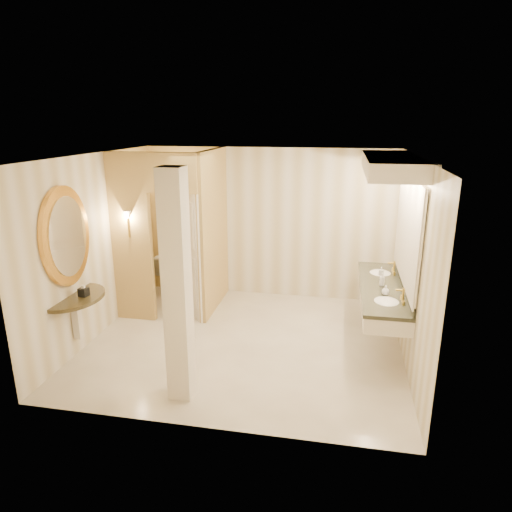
{
  "coord_description": "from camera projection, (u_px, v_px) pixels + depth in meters",
  "views": [
    {
      "loc": [
        1.3,
        -5.97,
        3.17
      ],
      "look_at": [
        0.13,
        0.2,
        1.28
      ],
      "focal_mm": 32.0,
      "sensor_mm": 36.0,
      "label": 1
    }
  ],
  "objects": [
    {
      "name": "floor",
      "position": [
        245.0,
        342.0,
        6.76
      ],
      "size": [
        4.5,
        4.5,
        0.0
      ],
      "primitive_type": "plane",
      "color": "silver",
      "rests_on": "ground"
    },
    {
      "name": "ceiling",
      "position": [
        243.0,
        156.0,
        5.98
      ],
      "size": [
        4.5,
        4.5,
        0.0
      ],
      "primitive_type": "plane",
      "rotation": [
        3.14,
        0.0,
        0.0
      ],
      "color": "white",
      "rests_on": "wall_back"
    },
    {
      "name": "wall_back",
      "position": [
        267.0,
        224.0,
        8.25
      ],
      "size": [
        4.5,
        0.02,
        2.7
      ],
      "primitive_type": "cube",
      "color": "silver",
      "rests_on": "floor"
    },
    {
      "name": "wall_front",
      "position": [
        201.0,
        311.0,
        4.49
      ],
      "size": [
        4.5,
        0.02,
        2.7
      ],
      "primitive_type": "cube",
      "color": "silver",
      "rests_on": "floor"
    },
    {
      "name": "wall_left",
      "position": [
        96.0,
        246.0,
        6.77
      ],
      "size": [
        0.02,
        4.0,
        2.7
      ],
      "primitive_type": "cube",
      "color": "silver",
      "rests_on": "floor"
    },
    {
      "name": "wall_right",
      "position": [
        412.0,
        264.0,
        5.97
      ],
      "size": [
        0.02,
        4.0,
        2.7
      ],
      "primitive_type": "cube",
      "color": "silver",
      "rests_on": "floor"
    },
    {
      "name": "toilet_closet",
      "position": [
        189.0,
        232.0,
        7.46
      ],
      "size": [
        1.5,
        1.55,
        2.7
      ],
      "color": "tan",
      "rests_on": "floor"
    },
    {
      "name": "wall_sconce",
      "position": [
        128.0,
        216.0,
        7.01
      ],
      "size": [
        0.14,
        0.14,
        0.42
      ],
      "color": "#B39139",
      "rests_on": "toilet_closet"
    },
    {
      "name": "vanity",
      "position": [
        390.0,
        235.0,
        6.31
      ],
      "size": [
        0.75,
        2.37,
        2.09
      ],
      "color": "white",
      "rests_on": "floor"
    },
    {
      "name": "console_shelf",
      "position": [
        68.0,
        262.0,
        6.03
      ],
      "size": [
        1.02,
        1.02,
        1.96
      ],
      "color": "black",
      "rests_on": "floor"
    },
    {
      "name": "pillar",
      "position": [
        177.0,
        289.0,
        5.08
      ],
      "size": [
        0.27,
        0.27,
        2.7
      ],
      "primitive_type": "cube",
      "color": "white",
      "rests_on": "floor"
    },
    {
      "name": "tissue_box",
      "position": [
        84.0,
        292.0,
        6.14
      ],
      "size": [
        0.13,
        0.13,
        0.11
      ],
      "primitive_type": "cube",
      "rotation": [
        0.0,
        0.0,
        -0.15
      ],
      "color": "black",
      "rests_on": "console_shelf"
    },
    {
      "name": "toilet",
      "position": [
        175.0,
        272.0,
        8.59
      ],
      "size": [
        0.57,
        0.84,
        0.79
      ],
      "primitive_type": "imported",
      "rotation": [
        0.0,
        0.0,
        2.97
      ],
      "color": "white",
      "rests_on": "floor"
    },
    {
      "name": "soap_bottle_a",
      "position": [
        381.0,
        271.0,
        6.93
      ],
      "size": [
        0.08,
        0.08,
        0.14
      ],
      "primitive_type": "imported",
      "rotation": [
        0.0,
        0.0,
        -0.38
      ],
      "color": "beige",
      "rests_on": "vanity"
    },
    {
      "name": "soap_bottle_b",
      "position": [
        386.0,
        290.0,
        6.18
      ],
      "size": [
        0.12,
        0.12,
        0.13
      ],
      "primitive_type": "imported",
      "rotation": [
        0.0,
        0.0,
        0.13
      ],
      "color": "silver",
      "rests_on": "vanity"
    },
    {
      "name": "soap_bottle_c",
      "position": [
        382.0,
        280.0,
        6.49
      ],
      "size": [
        0.09,
        0.09,
        0.19
      ],
      "primitive_type": "imported",
      "rotation": [
        0.0,
        0.0,
        0.29
      ],
      "color": "#C6B28C",
      "rests_on": "vanity"
    }
  ]
}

